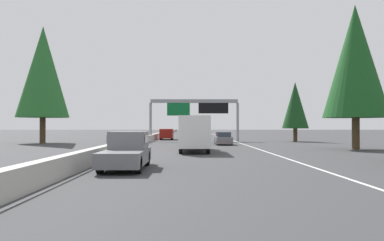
{
  "coord_description": "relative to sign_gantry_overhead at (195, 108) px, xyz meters",
  "views": [
    {
      "loc": [
        -2.34,
        -5.02,
        2.15
      ],
      "look_at": [
        67.25,
        -5.69,
        3.12
      ],
      "focal_mm": 36.82,
      "sensor_mm": 36.0,
      "label": 1
    }
  ],
  "objects": [
    {
      "name": "ground_plane",
      "position": [
        6.85,
        6.04,
        -4.71
      ],
      "size": [
        320.0,
        320.0,
        0.0
      ],
      "primitive_type": "plane",
      "color": "#38383A"
    },
    {
      "name": "median_barrier",
      "position": [
        26.85,
        6.34,
        -4.26
      ],
      "size": [
        180.0,
        0.56,
        0.9
      ],
      "primitive_type": "cube",
      "color": "#ADAAA3",
      "rests_on": "ground"
    },
    {
      "name": "shoulder_stripe_right",
      "position": [
        16.85,
        -5.48,
        -4.7
      ],
      "size": [
        160.0,
        0.16,
        0.01
      ],
      "primitive_type": "cube",
      "color": "silver",
      "rests_on": "ground"
    },
    {
      "name": "shoulder_stripe_median",
      "position": [
        16.85,
        5.79,
        -4.7
      ],
      "size": [
        160.0,
        0.16,
        0.01
      ],
      "primitive_type": "cube",
      "color": "silver",
      "rests_on": "ground"
    },
    {
      "name": "sign_gantry_overhead",
      "position": [
        0.0,
        0.0,
        0.0
      ],
      "size": [
        0.5,
        12.68,
        5.92
      ],
      "color": "gray",
      "rests_on": "ground"
    },
    {
      "name": "pickup_distant_a",
      "position": [
        -35.43,
        4.14,
        -3.79
      ],
      "size": [
        5.6,
        2.0,
        1.86
      ],
      "color": "slate",
      "rests_on": "ground"
    },
    {
      "name": "box_truck_mid_left",
      "position": [
        -22.38,
        0.54,
        -3.1
      ],
      "size": [
        8.5,
        2.4,
        2.95
      ],
      "color": "white",
      "rests_on": "ground"
    },
    {
      "name": "minivan_far_right",
      "position": [
        6.56,
        4.42,
        -3.76
      ],
      "size": [
        5.0,
        1.95,
        1.69
      ],
      "color": "maroon",
      "rests_on": "ground"
    },
    {
      "name": "sedan_near_center",
      "position": [
        39.59,
        -3.1,
        -4.03
      ],
      "size": [
        4.4,
        1.8,
        1.47
      ],
      "color": "white",
      "rests_on": "ground"
    },
    {
      "name": "sedan_distant_b",
      "position": [
        26.37,
        0.4,
        -4.03
      ],
      "size": [
        4.4,
        1.8,
        1.47
      ],
      "color": "#1E4793",
      "rests_on": "ground"
    },
    {
      "name": "sedan_near_right",
      "position": [
        -10.43,
        -3.0,
        -4.03
      ],
      "size": [
        4.4,
        1.8,
        1.47
      ],
      "color": "slate",
      "rests_on": "ground"
    },
    {
      "name": "bus_far_left",
      "position": [
        49.44,
        0.76,
        -2.99
      ],
      "size": [
        11.5,
        2.55,
        3.1
      ],
      "color": "#1E4793",
      "rests_on": "ground"
    },
    {
      "name": "pickup_far_center",
      "position": [
        18.23,
        0.69,
        -3.79
      ],
      "size": [
        5.6,
        2.0,
        1.86
      ],
      "color": "maroon",
      "rests_on": "ground"
    },
    {
      "name": "conifer_right_near",
      "position": [
        -19.9,
        -14.22,
        3.35
      ],
      "size": [
        5.83,
        5.83,
        13.25
      ],
      "color": "#4C3823",
      "rests_on": "ground"
    },
    {
      "name": "conifer_right_mid",
      "position": [
        -1.35,
        -13.77,
        0.3
      ],
      "size": [
        3.63,
        3.63,
        8.25
      ],
      "color": "#4C3823",
      "rests_on": "ground"
    },
    {
      "name": "conifer_left_near",
      "position": [
        -6.14,
        19.24,
        4.22
      ],
      "size": [
        6.46,
        6.46,
        14.67
      ],
      "color": "#4C3823",
      "rests_on": "ground"
    }
  ]
}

